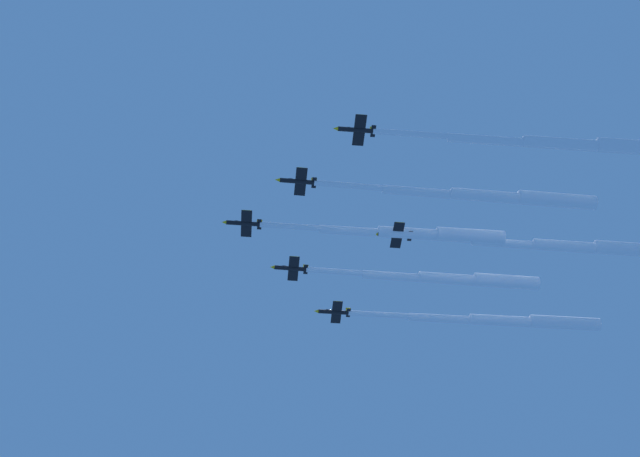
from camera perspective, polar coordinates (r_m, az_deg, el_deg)
jet_lead at (r=206.71m, az=6.64°, el=-0.33°), size 17.42×71.21×3.65m
jet_port_inner at (r=202.34m, az=12.09°, el=2.25°), size 17.41×78.43×3.76m
jet_starboard_inner at (r=218.45m, az=9.34°, el=-3.51°), size 16.69×71.26×3.66m
jet_port_mid at (r=200.99m, az=17.19°, el=5.73°), size 19.22×82.52×3.67m
jet_starboard_mid at (r=231.02m, az=13.08°, el=-6.34°), size 19.13×78.62×3.70m
jet_port_outer at (r=216.84m, az=17.29°, el=-1.20°), size 17.57×74.96×3.70m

